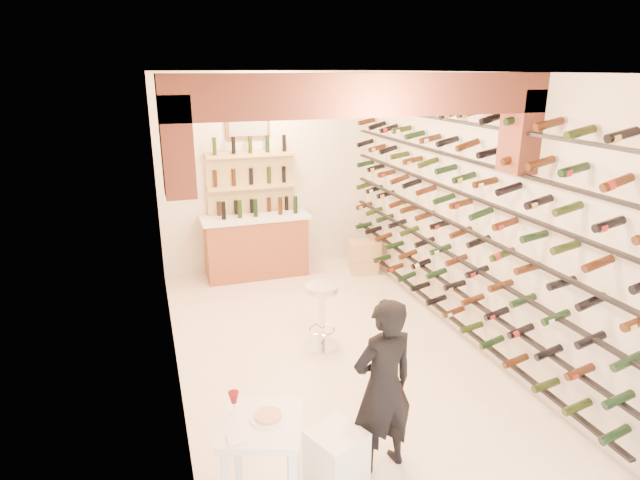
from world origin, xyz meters
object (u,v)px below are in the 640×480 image
Objects in this scene: wine_rack at (448,215)px; white_stool at (336,458)px; chrome_barstool at (322,312)px; back_counter at (256,244)px; crate_lower at (364,265)px; person at (383,386)px; tasting_table at (262,439)px.

wine_rack is 3.28m from white_stool.
chrome_barstool is at bearing 177.01° from wine_rack.
back_counter reaches higher than crate_lower.
wine_rack reaches higher than back_counter.
back_counter is 4.64m from person.
white_stool is at bearing 29.91° from tasting_table.
tasting_table is at bearing -169.50° from white_stool.
person reaches higher than chrome_barstool.
tasting_table is 0.65× the size of person.
chrome_barstool reaches higher than crate_lower.
chrome_barstool is (1.22, 2.26, -0.21)m from tasting_table.
wine_rack is 13.08× the size of crate_lower.
back_counter is at bearing 124.66° from wine_rack.
wine_rack is at bearing 43.45° from white_stool.
chrome_barstool is at bearing -84.42° from back_counter.
tasting_table is at bearing -101.38° from back_counter.
person is (-1.75, -1.98, -0.78)m from wine_rack.
white_stool is at bearing -94.26° from back_counter.
back_counter reaches higher than white_stool.
chrome_barstool is (0.60, 2.15, 0.22)m from white_stool.
wine_rack is 5.68× the size of tasting_table.
white_stool reaches higher than crate_lower.
back_counter reaches higher than chrome_barstool.
wine_rack reaches higher than crate_lower.
wine_rack is at bearing -86.59° from crate_lower.
chrome_barstool is (0.25, -2.57, -0.06)m from back_counter.
wine_rack is 3.69× the size of person.
crate_lower is at bearing 64.33° from white_stool.
tasting_table is 0.77m from white_stool.
wine_rack is 2.75m from person.
person is (0.43, 0.09, 0.53)m from white_stool.
crate_lower is at bearing 55.61° from chrome_barstool.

